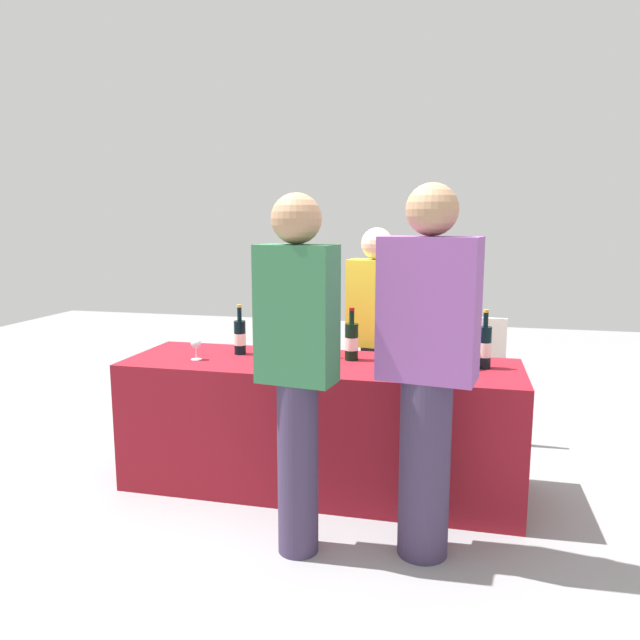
# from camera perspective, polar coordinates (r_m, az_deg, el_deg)

# --- Properties ---
(ground_plane) EXTENTS (12.00, 12.00, 0.00)m
(ground_plane) POSITION_cam_1_polar(r_m,az_deg,el_deg) (3.77, 0.00, -15.41)
(ground_plane) COLOR gray
(tasting_table) EXTENTS (2.31, 0.71, 0.77)m
(tasting_table) POSITION_cam_1_polar(r_m,az_deg,el_deg) (3.63, 0.00, -9.91)
(tasting_table) COLOR maroon
(tasting_table) RESTS_ON ground_plane
(wine_bottle_0) EXTENTS (0.07, 0.07, 0.31)m
(wine_bottle_0) POSITION_cam_1_polar(r_m,az_deg,el_deg) (3.74, -7.63, -1.58)
(wine_bottle_0) COLOR black
(wine_bottle_0) RESTS_ON tasting_table
(wine_bottle_1) EXTENTS (0.07, 0.07, 0.31)m
(wine_bottle_1) POSITION_cam_1_polar(r_m,az_deg,el_deg) (3.65, -3.85, -1.73)
(wine_bottle_1) COLOR black
(wine_bottle_1) RESTS_ON tasting_table
(wine_bottle_2) EXTENTS (0.08, 0.08, 0.31)m
(wine_bottle_2) POSITION_cam_1_polar(r_m,az_deg,el_deg) (3.63, -0.38, -1.79)
(wine_bottle_2) COLOR black
(wine_bottle_2) RESTS_ON tasting_table
(wine_bottle_3) EXTENTS (0.08, 0.08, 0.31)m
(wine_bottle_3) POSITION_cam_1_polar(r_m,az_deg,el_deg) (3.56, 3.02, -2.02)
(wine_bottle_3) COLOR black
(wine_bottle_3) RESTS_ON tasting_table
(wine_bottle_4) EXTENTS (0.07, 0.07, 0.33)m
(wine_bottle_4) POSITION_cam_1_polar(r_m,az_deg,el_deg) (3.51, 7.27, -2.14)
(wine_bottle_4) COLOR black
(wine_bottle_4) RESTS_ON tasting_table
(wine_bottle_5) EXTENTS (0.07, 0.07, 0.33)m
(wine_bottle_5) POSITION_cam_1_polar(r_m,az_deg,el_deg) (3.47, 15.40, -2.47)
(wine_bottle_5) COLOR black
(wine_bottle_5) RESTS_ON tasting_table
(wine_glass_0) EXTENTS (0.07, 0.07, 0.13)m
(wine_glass_0) POSITION_cam_1_polar(r_m,az_deg,el_deg) (3.64, -11.74, -2.34)
(wine_glass_0) COLOR silver
(wine_glass_0) RESTS_ON tasting_table
(wine_glass_1) EXTENTS (0.06, 0.06, 0.14)m
(wine_glass_1) POSITION_cam_1_polar(r_m,az_deg,el_deg) (3.43, -4.68, -2.67)
(wine_glass_1) COLOR silver
(wine_glass_1) RESTS_ON tasting_table
(wine_glass_2) EXTENTS (0.08, 0.08, 0.15)m
(wine_glass_2) POSITION_cam_1_polar(r_m,az_deg,el_deg) (3.35, -0.81, -2.78)
(wine_glass_2) COLOR silver
(wine_glass_2) RESTS_ON tasting_table
(ice_bucket) EXTENTS (0.23, 0.23, 0.22)m
(ice_bucket) POSITION_cam_1_polar(r_m,az_deg,el_deg) (3.49, 12.28, -2.54)
(ice_bucket) COLOR silver
(ice_bucket) RESTS_ON tasting_table
(server_pouring) EXTENTS (0.39, 0.25, 1.54)m
(server_pouring) POSITION_cam_1_polar(r_m,az_deg,el_deg) (4.00, 5.32, -1.34)
(server_pouring) COLOR black
(server_pouring) RESTS_ON ground_plane
(guest_0) EXTENTS (0.38, 0.25, 1.71)m
(guest_0) POSITION_cam_1_polar(r_m,az_deg,el_deg) (2.77, -2.19, -3.79)
(guest_0) COLOR #3F3351
(guest_0) RESTS_ON ground_plane
(guest_1) EXTENTS (0.47, 0.31, 1.75)m
(guest_1) POSITION_cam_1_polar(r_m,az_deg,el_deg) (2.79, 10.20, -3.95)
(guest_1) COLOR #3F3351
(guest_1) RESTS_ON ground_plane
(menu_board) EXTENTS (0.45, 0.06, 0.92)m
(menu_board) POSITION_cam_1_polar(r_m,az_deg,el_deg) (4.45, 14.24, -5.58)
(menu_board) COLOR white
(menu_board) RESTS_ON ground_plane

